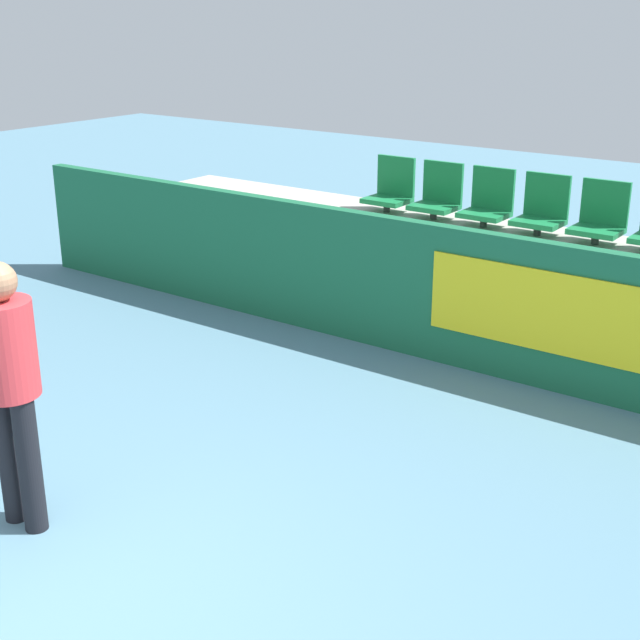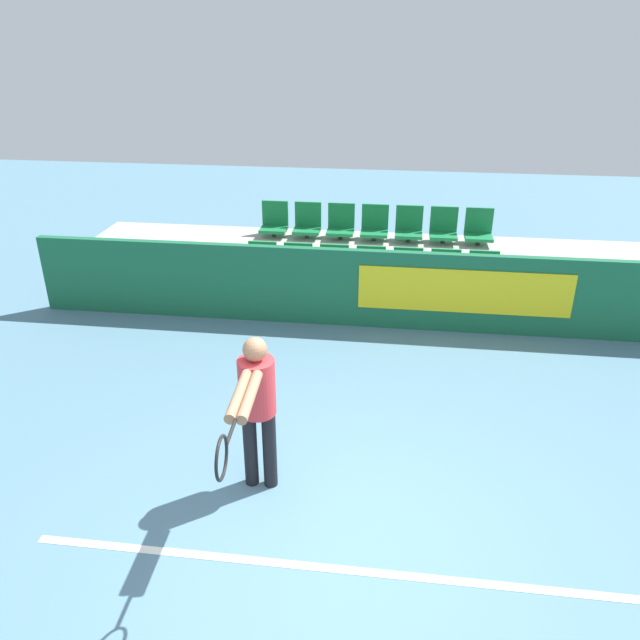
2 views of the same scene
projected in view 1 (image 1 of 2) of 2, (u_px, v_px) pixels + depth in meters
name	position (u px, v px, depth m)	size (l,w,h in m)	color
barrier_wall	(453.00, 296.00, 7.20)	(9.73, 0.14, 1.15)	#19603D
bleacher_tier_front	(481.00, 321.00, 7.82)	(9.33, 1.06, 0.36)	#ADA89E
bleacher_tier_middle	(532.00, 273.00, 8.56)	(9.33, 1.06, 0.72)	#ADA89E
stadium_chair_0	(333.00, 244.00, 8.71)	(0.44, 0.38, 0.57)	#333333
stadium_chair_1	(382.00, 253.00, 8.40)	(0.44, 0.38, 0.57)	#333333
stadium_chair_2	(434.00, 262.00, 8.09)	(0.44, 0.38, 0.57)	#333333
stadium_chair_3	(490.00, 273.00, 7.78)	(0.44, 0.38, 0.57)	#333333
stadium_chair_4	(551.00, 284.00, 7.46)	(0.44, 0.38, 0.57)	#333333
stadium_chair_5	(618.00, 296.00, 7.15)	(0.44, 0.38, 0.57)	#333333
stadium_chair_7	(391.00, 190.00, 9.39)	(0.44, 0.38, 0.57)	#333333
stadium_chair_8	(438.00, 196.00, 9.08)	(0.44, 0.38, 0.57)	#333333
stadium_chair_9	(488.00, 203.00, 8.77)	(0.44, 0.38, 0.57)	#333333
stadium_chair_10	(542.00, 210.00, 8.46)	(0.44, 0.38, 0.57)	#333333
stadium_chair_11	(600.00, 218.00, 8.15)	(0.44, 0.38, 0.57)	#333333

